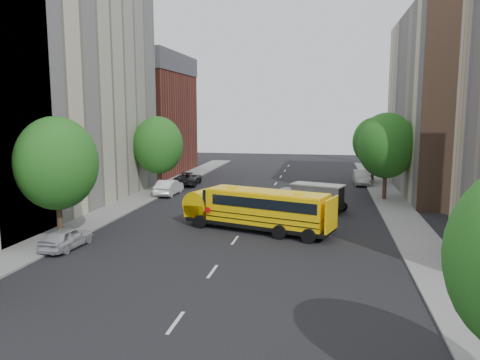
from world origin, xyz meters
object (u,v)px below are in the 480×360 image
(street_tree_4, at_px, (386,146))
(parked_car_5, at_px, (362,177))
(parked_car_0, at_px, (67,238))
(parked_car_1, at_px, (169,187))
(school_bus, at_px, (256,208))
(safari_truck, at_px, (312,196))
(street_tree_1, at_px, (57,163))
(street_tree_5, at_px, (374,141))
(parked_car_2, at_px, (188,178))
(street_tree_2, at_px, (158,145))

(street_tree_4, bearing_deg, parked_car_5, 98.58)
(parked_car_0, xyz_separation_m, parked_car_1, (0.00, 18.58, 0.10))
(school_bus, distance_m, safari_truck, 8.31)
(safari_truck, xyz_separation_m, parked_car_1, (-14.16, 4.79, -0.43))
(parked_car_0, bearing_deg, parked_car_1, -86.62)
(street_tree_1, relative_size, safari_truck, 1.42)
(street_tree_1, xyz_separation_m, parked_car_1, (1.40, 16.94, -4.18))
(street_tree_4, bearing_deg, safari_truck, -137.76)
(street_tree_1, relative_size, street_tree_4, 0.98)
(street_tree_5, relative_size, parked_car_1, 1.61)
(street_tree_4, relative_size, street_tree_5, 1.08)
(parked_car_1, distance_m, parked_car_5, 21.80)
(street_tree_4, relative_size, parked_car_5, 1.67)
(street_tree_1, distance_m, safari_truck, 20.09)
(street_tree_4, distance_m, parked_car_1, 21.07)
(parked_car_2, bearing_deg, parked_car_5, -173.01)
(street_tree_2, xyz_separation_m, street_tree_5, (22.00, 12.00, -0.12))
(street_tree_1, relative_size, street_tree_2, 1.03)
(street_tree_5, xyz_separation_m, parked_car_0, (-20.60, -31.63, -4.04))
(parked_car_5, bearing_deg, street_tree_2, -156.68)
(street_tree_1, distance_m, street_tree_5, 37.20)
(school_bus, xyz_separation_m, safari_truck, (3.59, 7.48, -0.44))
(street_tree_2, relative_size, parked_car_5, 1.59)
(parked_car_2, bearing_deg, parked_car_1, 85.66)
(street_tree_5, bearing_deg, street_tree_4, -90.00)
(street_tree_5, relative_size, parked_car_2, 1.44)
(street_tree_1, xyz_separation_m, parked_car_2, (1.40, 23.43, -4.23))
(parked_car_0, bearing_deg, parked_car_5, -120.21)
(school_bus, bearing_deg, parked_car_0, -130.98)
(parked_car_0, relative_size, parked_car_2, 0.75)
(safari_truck, bearing_deg, school_bus, -97.10)
(street_tree_4, bearing_deg, street_tree_2, 180.00)
(street_tree_4, distance_m, safari_truck, 9.53)
(street_tree_2, height_order, parked_car_5, street_tree_2)
(parked_car_2, height_order, parked_car_5, parked_car_5)
(street_tree_4, distance_m, parked_car_0, 28.80)
(parked_car_2, bearing_deg, parked_car_0, 85.66)
(street_tree_1, xyz_separation_m, street_tree_4, (22.00, 18.00, 0.12))
(street_tree_1, relative_size, school_bus, 0.75)
(street_tree_4, distance_m, parked_car_5, 10.31)
(street_tree_1, distance_m, street_tree_2, 18.00)
(street_tree_4, xyz_separation_m, school_bus, (-10.03, -13.33, -3.44))
(street_tree_1, bearing_deg, parked_car_0, -49.39)
(street_tree_2, bearing_deg, street_tree_5, 28.61)
(street_tree_2, distance_m, school_bus, 18.20)
(street_tree_5, bearing_deg, parked_car_1, -147.63)
(safari_truck, bearing_deg, parked_car_2, 159.99)
(street_tree_2, bearing_deg, parked_car_0, -85.92)
(parked_car_2, bearing_deg, street_tree_5, -166.64)
(street_tree_5, height_order, parked_car_0, street_tree_5)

